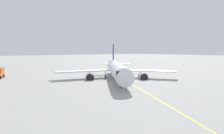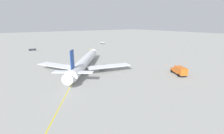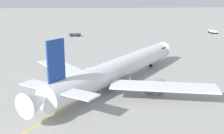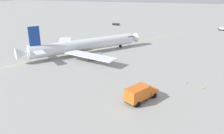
{
  "view_description": "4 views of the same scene",
  "coord_description": "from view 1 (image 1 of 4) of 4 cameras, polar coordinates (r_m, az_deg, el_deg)",
  "views": [
    {
      "loc": [
        51.12,
        48.42,
        8.73
      ],
      "look_at": [
        8.27,
        -2.05,
        3.93
      ],
      "focal_mm": 38.89,
      "sensor_mm": 36.0,
      "label": 1
    },
    {
      "loc": [
        -21.0,
        -62.38,
        18.32
      ],
      "look_at": [
        11.31,
        -14.37,
        2.21
      ],
      "focal_mm": 25.56,
      "sensor_mm": 36.0,
      "label": 2
    },
    {
      "loc": [
        -0.46,
        -52.83,
        16.11
      ],
      "look_at": [
        3.84,
        -1.87,
        2.71
      ],
      "focal_mm": 44.44,
      "sensor_mm": 36.0,
      "label": 3
    },
    {
      "loc": [
        38.01,
        -67.41,
        20.47
      ],
      "look_at": [
        26.14,
        -35.37,
        8.22
      ],
      "focal_mm": 34.81,
      "sensor_mm": 36.0,
      "label": 4
    }
  ],
  "objects": [
    {
      "name": "airliner_main",
      "position": [
        70.42,
        1.12,
        -0.79
      ],
      "size": [
        30.83,
        36.93,
        11.05
      ],
      "rotation": [
        0.0,
        0.0,
        0.93
      ],
      "color": "white",
      "rests_on": "ground_plane"
    },
    {
      "name": "taxiway_centreline",
      "position": [
        76.29,
        1.94,
        -2.42
      ],
      "size": [
        64.85,
        106.81,
        0.01
      ],
      "rotation": [
        0.0,
        0.0,
        1.03
      ],
      "color": "yellow",
      "rests_on": "ground_plane"
    },
    {
      "name": "ground_plane",
      "position": [
        70.95,
        6.18,
        -2.95
      ],
      "size": [
        600.0,
        600.0,
        0.0
      ],
      "primitive_type": "plane",
      "color": "#9E9E99"
    }
  ]
}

